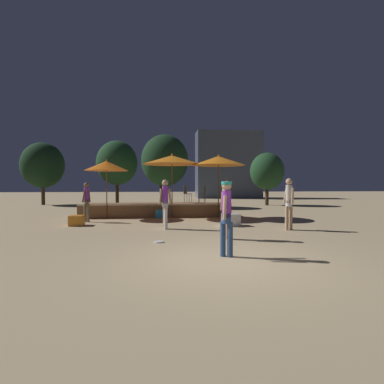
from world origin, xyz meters
TOP-DOWN VIEW (x-y plane):
  - ground_plane at (0.00, 0.00)m, footprint 120.00×120.00m
  - wooden_deck at (-1.61, 9.73)m, footprint 7.63×2.54m
  - patio_umbrella_0 at (-0.82, 8.48)m, footprint 2.92×2.92m
  - patio_umbrella_1 at (-4.00, 8.45)m, footprint 2.09×2.09m
  - patio_umbrella_2 at (1.46, 8.14)m, footprint 2.65×2.65m
  - cube_seat_0 at (1.44, 5.40)m, footprint 0.72×0.72m
  - cube_seat_1 at (-4.78, 6.08)m, footprint 0.55×0.55m
  - cube_seat_2 at (-1.34, 8.65)m, footprint 0.61×0.61m
  - person_0 at (3.30, 4.09)m, footprint 0.31×0.53m
  - person_1 at (-1.22, 4.79)m, footprint 0.51×0.31m
  - person_2 at (0.14, 0.33)m, footprint 0.31×0.52m
  - person_3 at (0.60, 2.51)m, footprint 0.41×0.35m
  - person_4 at (-4.67, 7.23)m, footprint 0.32×0.50m
  - bistro_chair_0 at (0.88, 9.27)m, footprint 0.43×0.43m
  - bistro_chair_1 at (0.04, 10.02)m, footprint 0.47×0.47m
  - frisbee_disc at (-1.44, 2.20)m, footprint 0.27×0.27m
  - background_tree_0 at (-1.08, 15.73)m, footprint 3.46×3.46m
  - background_tree_1 at (-4.96, 18.68)m, footprint 3.32×3.32m
  - background_tree_2 at (-1.37, 21.43)m, footprint 2.86×2.86m
  - background_tree_3 at (7.07, 16.72)m, footprint 2.68×2.68m
  - background_tree_4 at (-10.94, 19.04)m, footprint 3.37×3.37m
  - distant_building at (6.89, 29.81)m, footprint 7.88×3.05m

SIDE VIEW (x-z plane):
  - ground_plane at x=0.00m, z-range 0.00..0.00m
  - frisbee_disc at x=-1.44m, z-range 0.00..0.03m
  - cube_seat_1 at x=-4.78m, z-range 0.00..0.41m
  - cube_seat_2 at x=-1.34m, z-range 0.00..0.42m
  - cube_seat_0 at x=1.44m, z-range 0.00..0.48m
  - wooden_deck at x=-1.61m, z-range -0.04..0.67m
  - person_4 at x=-4.67m, z-range 0.08..1.84m
  - person_2 at x=0.14m, z-range 0.12..1.87m
  - person_3 at x=0.60m, z-range 0.13..1.91m
  - person_1 at x=-1.22m, z-range 0.11..1.96m
  - person_0 at x=3.30m, z-range 0.12..2.02m
  - bistro_chair_0 at x=0.88m, z-range 0.80..1.70m
  - bistro_chair_1 at x=0.04m, z-range 0.80..1.70m
  - patio_umbrella_1 at x=-4.00m, z-range 1.13..4.02m
  - background_tree_3 at x=7.07m, z-range 0.62..4.82m
  - patio_umbrella_2 at x=1.46m, z-range 1.26..4.42m
  - patio_umbrella_0 at x=-0.82m, z-range 1.29..4.49m
  - background_tree_2 at x=-1.37m, z-range 0.81..5.60m
  - background_tree_4 at x=-10.94m, z-range 0.68..5.77m
  - background_tree_1 at x=-4.96m, z-range 0.80..6.06m
  - background_tree_0 at x=-1.08m, z-range 0.76..6.10m
  - distant_building at x=6.89m, z-range 0.00..8.11m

